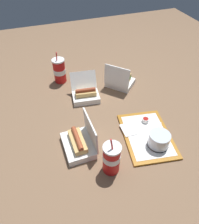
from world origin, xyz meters
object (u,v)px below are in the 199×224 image
at_px(clamshell_hotdog_front, 79,143).
at_px(clamshell_hotdog_center, 86,94).
at_px(cake_container, 159,140).
at_px(food_tray, 147,135).
at_px(clamshell_sandwich_left, 120,80).
at_px(soda_cup_center, 59,71).
at_px(soda_cup_back, 112,158).
at_px(plastic_fork, 159,129).
at_px(ketchup_cup, 145,120).

distance_m(clamshell_hotdog_front, clamshell_hotdog_center, 0.42).
distance_m(cake_container, clamshell_hotdog_front, 0.42).
xyz_separation_m(food_tray, clamshell_hotdog_center, (-0.44, -0.23, 0.03)).
bearing_deg(clamshell_hotdog_front, cake_container, 72.07).
xyz_separation_m(food_tray, cake_container, (0.08, 0.02, 0.04)).
xyz_separation_m(clamshell_sandwich_left, soda_cup_center, (-0.20, -0.39, 0.04)).
relative_size(soda_cup_center, soda_cup_back, 1.02).
bearing_deg(soda_cup_center, plastic_fork, 32.43).
bearing_deg(clamshell_hotdog_front, plastic_fork, 85.90).
bearing_deg(food_tray, clamshell_sandwich_left, 175.02).
xyz_separation_m(soda_cup_center, soda_cup_back, (0.83, 0.08, 0.00)).
xyz_separation_m(food_tray, plastic_fork, (-0.01, 0.08, 0.01)).
height_order(ketchup_cup, soda_cup_back, soda_cup_back).
xyz_separation_m(plastic_fork, clamshell_sandwich_left, (-0.49, -0.04, 0.03)).
distance_m(clamshell_sandwich_left, clamshell_hotdog_center, 0.28).
height_order(cake_container, ketchup_cup, cake_container).
relative_size(plastic_fork, clamshell_sandwich_left, 0.46).
bearing_deg(food_tray, soda_cup_center, -153.35).
bearing_deg(clamshell_sandwich_left, clamshell_hotdog_front, -43.15).
height_order(clamshell_hotdog_center, soda_cup_center, soda_cup_center).
bearing_deg(clamshell_sandwich_left, food_tray, -4.98).
bearing_deg(cake_container, clamshell_hotdog_front, -107.93).
xyz_separation_m(food_tray, soda_cup_back, (0.13, -0.27, 0.08)).
distance_m(ketchup_cup, clamshell_hotdog_center, 0.43).
bearing_deg(clamshell_hotdog_center, ketchup_cup, 38.60).
bearing_deg(ketchup_cup, soda_cup_back, -53.68).
relative_size(food_tray, plastic_fork, 3.70).
bearing_deg(clamshell_sandwich_left, soda_cup_center, -116.50).
xyz_separation_m(ketchup_cup, plastic_fork, (0.08, 0.05, -0.01)).
relative_size(ketchup_cup, soda_cup_center, 0.17).
bearing_deg(plastic_fork, food_tray, -40.62).
relative_size(clamshell_hotdog_front, clamshell_hotdog_center, 0.98).
bearing_deg(soda_cup_back, clamshell_hotdog_center, 176.13).
relative_size(food_tray, ketchup_cup, 10.18).
height_order(soda_cup_center, soda_cup_back, soda_cup_center).
distance_m(clamshell_hotdog_front, soda_cup_back, 0.22).
bearing_deg(plastic_fork, soda_cup_center, -108.01).
relative_size(ketchup_cup, soda_cup_back, 0.17).
distance_m(clamshell_hotdog_front, clamshell_sandwich_left, 0.62).
bearing_deg(soda_cup_center, ketchup_cup, 32.89).
height_order(clamshell_sandwich_left, soda_cup_center, soda_cup_center).
bearing_deg(cake_container, clamshell_sandwich_left, 177.65).
distance_m(food_tray, plastic_fork, 0.09).
xyz_separation_m(clamshell_sandwich_left, soda_cup_back, (0.63, -0.31, 0.05)).
bearing_deg(soda_cup_center, clamshell_hotdog_center, 24.20).
distance_m(clamshell_hotdog_center, soda_cup_center, 0.29).
bearing_deg(clamshell_sandwich_left, clamshell_hotdog_center, -76.79).
xyz_separation_m(plastic_fork, soda_cup_back, (0.15, -0.35, 0.07)).
height_order(plastic_fork, clamshell_hotdog_center, clamshell_hotdog_center).
bearing_deg(ketchup_cup, soda_cup_center, -147.11).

